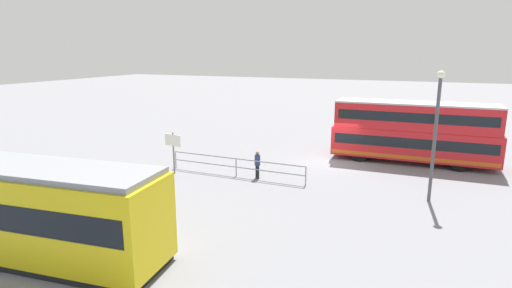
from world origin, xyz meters
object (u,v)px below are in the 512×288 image
Objects in this scene: info_sign at (173,145)px; street_lamp at (436,126)px; pedestrian_near_railing at (257,163)px; double_decker_bus at (413,132)px.

street_lamp is (-14.01, -0.96, 1.96)m from info_sign.
pedestrian_near_railing is 9.51m from street_lamp.
double_decker_bus is 6.42× the size of pedestrian_near_railing.
street_lamp is at bearing -176.08° from info_sign.
pedestrian_near_railing is 0.64× the size of info_sign.
street_lamp is at bearing 179.18° from pedestrian_near_railing.
double_decker_bus is 4.10× the size of info_sign.
pedestrian_near_railing is at bearing -0.82° from street_lamp.
info_sign is (4.91, 1.09, 0.83)m from pedestrian_near_railing.
street_lamp reaches higher than info_sign.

